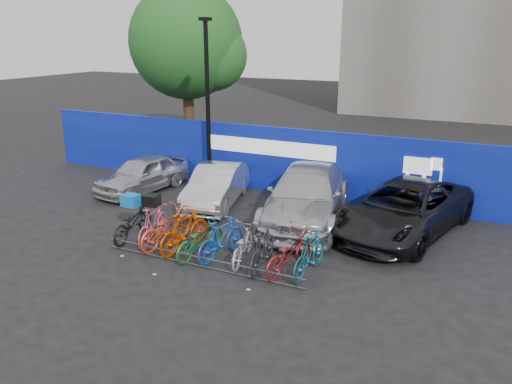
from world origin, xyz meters
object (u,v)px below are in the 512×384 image
Objects in this scene: bike_0 at (132,222)px; bike_4 at (200,239)px; bike_1 at (153,224)px; bike_7 at (263,249)px; car_2 at (306,195)px; bike_3 at (185,231)px; tree at (191,45)px; bike_rack at (200,262)px; bike_2 at (167,227)px; car_0 at (142,174)px; car_3 at (404,209)px; bike_6 at (242,245)px; bike_9 at (310,254)px; lamppost at (208,101)px; car_1 at (217,185)px; bike_8 at (289,253)px; bike_5 at (221,239)px.

bike_0 is 1.03× the size of bike_4.
bike_1 is 3.41m from bike_7.
bike_3 is (-2.13, -3.59, -0.24)m from car_2.
tree reaches higher than bike_1.
bike_rack is at bearing 17.64° from bike_7.
car_2 is 3.07× the size of bike_4.
bike_rack is at bearing -57.55° from tree.
tree is 13.55m from bike_rack.
car_0 is at bearing -37.94° from bike_2.
car_3 is 3.07× the size of bike_6.
bike_7 is (0.63, -0.14, 0.06)m from bike_6.
bike_9 reaches higher than bike_rack.
lamppost reaches higher than bike_2.
bike_1 is 1.05× the size of bike_7.
bike_2 is 1.15× the size of bike_7.
bike_7 is at bearing 171.87° from bike_0.
bike_3 is 1.03× the size of bike_4.
car_2 is 2.94m from car_3.
car_3 reaches higher than bike_2.
car_1 reaches higher than bike_rack.
bike_4 is at bearing 176.96° from bike_3.
bike_6 is (-3.37, -3.72, -0.29)m from car_3.
tree is at bearing 127.51° from lamppost.
bike_3 reaches higher than bike_1.
car_2 is 3.71m from bike_7.
bike_rack is at bearing 151.17° from bike_3.
bike_3 reaches higher than bike_9.
car_0 is at bearing -14.43° from bike_8.
bike_0 is at bearing 8.79° from bike_2.
car_1 is at bearing -53.34° from bike_7.
bike_8 is (1.86, -0.00, -0.05)m from bike_5.
lamppost is 1.52× the size of car_1.
bike_8 is at bearing 19.48° from bike_rack.
car_0 is 2.07× the size of bike_8.
bike_0 is at bearing 163.50° from bike_rack.
bike_0 is 5.28m from bike_9.
car_0 is at bearing -43.78° from bike_6.
bike_6 is (2.82, -3.68, -0.20)m from car_1.
bike_6 is (1.15, 0.16, -0.01)m from bike_4.
bike_0 is (0.51, -5.20, -2.78)m from lamppost.
bike_4 is 0.97× the size of bike_8.
car_0 is 9.39m from car_3.
lamppost reaches higher than bike_1.
tree is 8.99m from car_1.
bike_0 is 3.50m from bike_6.
bike_5 is at bearing -11.17° from bike_7.
car_0 reaches higher than bike_1.
car_2 reaches higher than bike_4.
bike_3 is at bearing 141.04° from bike_rack.
lamppost is 7.17m from bike_6.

